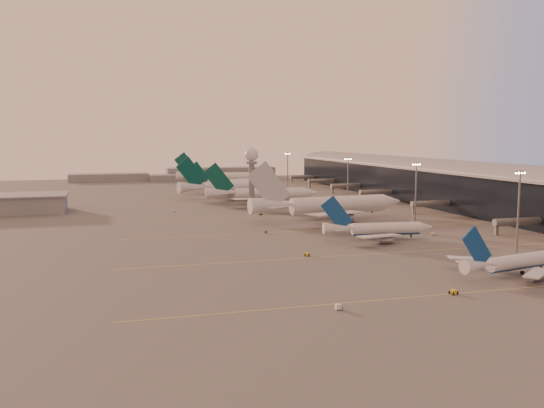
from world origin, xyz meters
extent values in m
plane|color=#4C4A4A|center=(0.00, 0.00, 0.00)|extent=(700.00, 700.00, 0.00)
cube|color=#D4C64A|center=(30.00, -35.00, 0.01)|extent=(180.00, 0.25, 0.02)
cube|color=#D4C64A|center=(30.00, 10.00, 0.01)|extent=(180.00, 0.25, 0.02)
cube|color=#D4C64A|center=(30.00, 55.00, 0.01)|extent=(180.00, 0.25, 0.02)
cube|color=#D4C64A|center=(30.00, 100.00, 0.01)|extent=(180.00, 0.25, 0.02)
cube|color=#D4C64A|center=(30.00, 150.00, 0.01)|extent=(180.00, 0.25, 0.02)
cube|color=black|center=(108.00, 110.00, 9.00)|extent=(36.00, 360.00, 18.00)
cylinder|color=gray|center=(108.00, 110.00, 18.00)|extent=(10.08, 360.00, 10.08)
cube|color=gray|center=(108.00, 110.00, 18.20)|extent=(40.00, 362.00, 0.80)
cylinder|color=slate|center=(82.00, 28.00, 4.50)|extent=(22.00, 2.80, 2.80)
cube|color=slate|center=(72.00, 28.00, 2.20)|extent=(1.20, 1.20, 4.40)
cylinder|color=slate|center=(82.00, 86.00, 4.50)|extent=(22.00, 2.80, 2.80)
cube|color=slate|center=(72.00, 86.00, 2.20)|extent=(1.20, 1.20, 4.40)
cylinder|color=slate|center=(82.00, 142.00, 4.50)|extent=(22.00, 2.80, 2.80)
cube|color=slate|center=(72.00, 142.00, 2.20)|extent=(1.20, 1.20, 4.40)
cylinder|color=slate|center=(82.00, 184.00, 4.50)|extent=(22.00, 2.80, 2.80)
cube|color=slate|center=(72.00, 184.00, 2.20)|extent=(1.20, 1.20, 4.40)
cylinder|color=slate|center=(82.00, 226.00, 4.50)|extent=(22.00, 2.80, 2.80)
cube|color=slate|center=(72.00, 226.00, 2.20)|extent=(1.20, 1.20, 4.40)
cylinder|color=slate|center=(82.00, 266.00, 4.50)|extent=(22.00, 2.80, 2.80)
cube|color=slate|center=(72.00, 266.00, 2.20)|extent=(1.20, 1.20, 4.40)
cylinder|color=slate|center=(5.00, 120.00, 11.00)|extent=(2.60, 2.60, 22.00)
cylinder|color=slate|center=(5.00, 120.00, 22.50)|extent=(5.20, 5.20, 1.20)
sphere|color=silver|center=(5.00, 120.00, 26.40)|extent=(6.40, 6.40, 6.40)
cylinder|color=slate|center=(5.00, 120.00, 30.10)|extent=(0.16, 0.16, 2.00)
cylinder|color=slate|center=(58.00, 0.00, 12.50)|extent=(0.56, 0.56, 25.00)
cube|color=slate|center=(58.00, 0.00, 24.50)|extent=(3.60, 0.25, 0.25)
sphere|color=#FFEABF|center=(56.50, 0.00, 24.10)|extent=(0.56, 0.56, 0.56)
sphere|color=#FFEABF|center=(57.50, 0.00, 24.10)|extent=(0.56, 0.56, 0.56)
sphere|color=#FFEABF|center=(58.50, 0.00, 24.10)|extent=(0.56, 0.56, 0.56)
sphere|color=#FFEABF|center=(59.50, 0.00, 24.10)|extent=(0.56, 0.56, 0.56)
cylinder|color=slate|center=(55.00, 55.00, 12.50)|extent=(0.56, 0.56, 25.00)
cube|color=slate|center=(55.00, 55.00, 24.50)|extent=(3.60, 0.25, 0.25)
sphere|color=#FFEABF|center=(53.50, 55.00, 24.10)|extent=(0.56, 0.56, 0.56)
sphere|color=#FFEABF|center=(54.50, 55.00, 24.10)|extent=(0.56, 0.56, 0.56)
sphere|color=#FFEABF|center=(55.50, 55.00, 24.10)|extent=(0.56, 0.56, 0.56)
sphere|color=#FFEABF|center=(56.50, 55.00, 24.10)|extent=(0.56, 0.56, 0.56)
cylinder|color=slate|center=(50.00, 110.00, 12.50)|extent=(0.56, 0.56, 25.00)
cube|color=slate|center=(50.00, 110.00, 24.50)|extent=(3.60, 0.25, 0.25)
sphere|color=#FFEABF|center=(48.50, 110.00, 24.10)|extent=(0.56, 0.56, 0.56)
sphere|color=#FFEABF|center=(49.50, 110.00, 24.10)|extent=(0.56, 0.56, 0.56)
sphere|color=#FFEABF|center=(50.50, 110.00, 24.10)|extent=(0.56, 0.56, 0.56)
sphere|color=#FFEABF|center=(51.50, 110.00, 24.10)|extent=(0.56, 0.56, 0.56)
cylinder|color=slate|center=(48.00, 200.00, 12.50)|extent=(0.56, 0.56, 25.00)
cube|color=slate|center=(48.00, 200.00, 24.50)|extent=(3.60, 0.25, 0.25)
sphere|color=#FFEABF|center=(46.50, 200.00, 24.10)|extent=(0.56, 0.56, 0.56)
sphere|color=#FFEABF|center=(47.50, 200.00, 24.10)|extent=(0.56, 0.56, 0.56)
sphere|color=#FFEABF|center=(48.50, 200.00, 24.10)|extent=(0.56, 0.56, 0.56)
sphere|color=#FFEABF|center=(49.50, 200.00, 24.10)|extent=(0.56, 0.56, 0.56)
cube|color=slate|center=(-60.00, 320.00, 3.00)|extent=(60.00, 18.00, 6.00)
cube|color=slate|center=(30.00, 330.00, 4.50)|extent=(90.00, 20.00, 9.00)
cube|color=slate|center=(-10.00, 310.00, 2.50)|extent=(40.00, 15.00, 5.00)
cylinder|color=silver|center=(40.02, -23.66, 2.96)|extent=(21.58, 7.86, 3.62)
cylinder|color=navy|center=(40.02, -23.66, 2.14)|extent=(20.96, 6.78, 2.61)
cone|color=silver|center=(25.23, -26.72, 3.41)|extent=(9.47, 5.36, 3.62)
cube|color=silver|center=(36.71, -33.45, 2.32)|extent=(14.13, 12.58, 1.14)
cylinder|color=gray|center=(38.82, -30.86, 0.67)|extent=(4.51, 3.14, 2.36)
cube|color=gray|center=(38.82, -30.86, 1.69)|extent=(0.33, 0.29, 1.45)
cube|color=silver|center=(33.10, -15.99, 2.32)|extent=(15.78, 7.75, 1.14)
cylinder|color=gray|center=(36.06, -17.53, 0.67)|extent=(4.51, 3.14, 2.36)
cube|color=gray|center=(36.06, -17.53, 1.69)|extent=(0.33, 0.29, 1.45)
cube|color=navy|center=(24.79, -26.81, 7.89)|extent=(9.81, 2.34, 10.80)
cube|color=silver|center=(26.09, -30.75, 3.50)|extent=(4.20, 3.74, 0.24)
cube|color=silver|center=(24.42, -22.68, 3.50)|extent=(4.37, 2.52, 0.24)
cylinder|color=black|center=(47.94, -22.02, 0.48)|extent=(0.48, 0.48, 0.95)
cylinder|color=black|center=(37.91, -21.95, 0.52)|extent=(1.12, 0.68, 1.05)
cylinder|color=black|center=(38.76, -26.06, 0.52)|extent=(1.12, 0.68, 1.05)
cylinder|color=silver|center=(30.03, 30.66, 3.30)|extent=(24.11, 6.92, 4.05)
cylinder|color=navy|center=(30.03, 30.66, 2.39)|extent=(23.50, 5.73, 2.92)
cone|color=silver|center=(44.12, 28.94, 3.30)|extent=(5.06, 4.58, 4.05)
cone|color=silver|center=(13.27, 32.72, 3.81)|extent=(10.40, 5.24, 4.05)
cube|color=silver|center=(23.02, 21.48, 2.60)|extent=(17.50, 9.89, 1.27)
cylinder|color=gray|center=(26.18, 23.47, 0.75)|extent=(4.89, 3.17, 2.63)
cube|color=gray|center=(26.18, 23.47, 1.89)|extent=(0.35, 0.30, 1.62)
cube|color=silver|center=(25.44, 41.27, 2.60)|extent=(16.39, 13.14, 1.27)
cylinder|color=gray|center=(28.04, 38.58, 0.75)|extent=(4.89, 3.17, 2.63)
cube|color=gray|center=(28.04, 38.58, 1.89)|extent=(0.35, 0.30, 1.62)
cube|color=navy|center=(12.78, 32.78, 8.82)|extent=(11.08, 1.72, 12.07)
cube|color=silver|center=(12.74, 28.14, 3.91)|extent=(4.92, 3.13, 0.27)
cube|color=silver|center=(13.87, 37.29, 3.91)|extent=(4.80, 3.96, 0.27)
cylinder|color=black|center=(39.00, 29.56, 0.53)|extent=(0.53, 0.53, 1.07)
cylinder|color=black|center=(28.41, 33.22, 0.59)|extent=(1.23, 0.67, 1.17)
cylinder|color=black|center=(27.84, 28.57, 0.59)|extent=(1.23, 0.67, 1.17)
cylinder|color=silver|center=(34.14, 82.67, 4.73)|extent=(44.07, 10.70, 6.82)
cylinder|color=silver|center=(34.14, 82.67, 3.19)|extent=(43.03, 8.72, 4.91)
cone|color=silver|center=(60.08, 85.00, 4.73)|extent=(9.02, 7.55, 6.82)
cone|color=silver|center=(3.30, 79.90, 5.58)|extent=(18.84, 8.43, 6.82)
cube|color=silver|center=(25.16, 63.65, 3.54)|extent=(30.19, 23.20, 2.02)
cylinder|color=gray|center=(30.04, 68.39, 0.77)|extent=(8.81, 5.17, 4.43)
cube|color=gray|center=(30.04, 68.39, 2.34)|extent=(0.35, 0.30, 2.73)
cube|color=silver|center=(21.91, 99.79, 3.54)|extent=(31.68, 18.85, 2.02)
cylinder|color=gray|center=(27.55, 95.99, 0.77)|extent=(8.81, 5.17, 4.43)
cube|color=gray|center=(27.55, 95.99, 2.34)|extent=(0.35, 0.30, 2.73)
cube|color=#A4A7AC|center=(2.39, 79.81, 13.64)|extent=(18.86, 2.08, 20.23)
cube|color=silver|center=(3.69, 71.45, 5.75)|extent=(8.87, 7.08, 0.27)
cube|color=silver|center=(2.18, 88.28, 5.75)|extent=(9.02, 5.97, 0.27)
cylinder|color=black|center=(50.66, 84.16, 0.55)|extent=(0.55, 0.55, 1.10)
cylinder|color=black|center=(30.42, 84.77, 0.60)|extent=(1.25, 0.66, 1.21)
cylinder|color=black|center=(30.85, 79.95, 0.60)|extent=(1.25, 0.66, 1.21)
cylinder|color=silver|center=(20.27, 142.79, 4.14)|extent=(36.70, 9.87, 5.85)
cylinder|color=silver|center=(20.27, 142.79, 2.82)|extent=(35.79, 8.16, 4.21)
cone|color=silver|center=(41.78, 140.37, 4.14)|extent=(7.63, 6.60, 5.85)
cone|color=silver|center=(-5.31, 145.67, 4.87)|extent=(15.77, 7.52, 5.85)
cube|color=silver|center=(9.68, 128.63, 3.11)|extent=(26.73, 15.36, 1.73)
cylinder|color=gray|center=(14.49, 131.72, 0.71)|extent=(7.40, 4.56, 3.80)
cube|color=gray|center=(14.49, 131.72, 2.09)|extent=(0.33, 0.28, 2.34)
cube|color=silver|center=(13.09, 158.95, 3.11)|extent=(25.17, 19.92, 1.73)
cylinder|color=gray|center=(17.10, 154.87, 0.71)|extent=(7.40, 4.56, 3.80)
cube|color=gray|center=(17.10, 154.87, 2.09)|extent=(0.33, 0.28, 2.34)
cube|color=#063E38|center=(-6.07, 145.75, 11.85)|extent=(16.03, 2.15, 17.31)
cube|color=silver|center=(-6.35, 138.72, 5.01)|extent=(7.50, 4.83, 0.25)
cube|color=silver|center=(-4.78, 152.67, 5.01)|extent=(7.34, 5.99, 0.25)
cylinder|color=black|center=(33.96, 141.25, 0.50)|extent=(0.50, 0.50, 1.01)
cylinder|color=black|center=(17.61, 145.32, 0.55)|extent=(1.16, 0.63, 1.11)
cylinder|color=black|center=(17.11, 140.91, 0.55)|extent=(1.16, 0.63, 1.11)
cylinder|color=silver|center=(12.43, 182.60, 4.59)|extent=(40.58, 16.60, 6.49)
cylinder|color=silver|center=(12.43, 182.60, 3.13)|extent=(39.33, 14.63, 4.67)
cone|color=silver|center=(35.66, 188.76, 4.59)|extent=(9.20, 8.27, 6.49)
cone|color=silver|center=(-15.18, 175.27, 5.40)|extent=(17.98, 10.60, 6.49)
cube|color=silver|center=(7.19, 163.69, 3.45)|extent=(26.03, 24.84, 1.92)
cylinder|color=gray|center=(10.92, 168.82, 0.78)|extent=(8.61, 6.08, 4.22)
cube|color=gray|center=(10.92, 168.82, 2.32)|extent=(0.40, 0.36, 2.60)
cube|color=silver|center=(-1.49, 196.42, 3.45)|extent=(30.00, 13.24, 1.92)
cylinder|color=gray|center=(4.29, 193.81, 0.78)|extent=(8.61, 6.08, 4.22)
cube|color=gray|center=(4.29, 193.81, 2.32)|extent=(0.40, 0.36, 2.60)
cube|color=#063E38|center=(-15.99, 175.06, 13.15)|extent=(17.36, 4.96, 19.21)
cube|color=silver|center=(-13.46, 167.67, 5.56)|extent=(7.80, 7.31, 0.28)
cube|color=silver|center=(-17.45, 182.73, 5.56)|extent=(8.21, 4.37, 0.28)
cylinder|color=black|center=(27.22, 186.52, 0.56)|extent=(0.56, 0.56, 1.12)
cylinder|color=black|center=(8.67, 184.14, 0.62)|extent=(1.33, 0.86, 1.23)
cylinder|color=black|center=(9.93, 179.38, 0.62)|extent=(1.33, 0.86, 1.23)
cylinder|color=silver|center=(16.90, 219.98, 3.72)|extent=(32.80, 13.93, 5.26)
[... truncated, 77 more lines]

